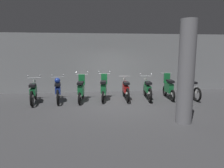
{
  "coord_description": "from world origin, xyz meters",
  "views": [
    {
      "loc": [
        -1.18,
        -8.26,
        2.21
      ],
      "look_at": [
        -0.14,
        0.61,
        0.75
      ],
      "focal_mm": 32.1,
      "sensor_mm": 36.0,
      "label": 1
    }
  ],
  "objects": [
    {
      "name": "motorbike_slot_2",
      "position": [
        -1.53,
        0.59,
        0.53
      ],
      "size": [
        0.59,
        1.68,
        1.29
      ],
      "color": "black",
      "rests_on": "ground"
    },
    {
      "name": "support_pillar",
      "position": [
        1.76,
        -2.53,
        1.57
      ],
      "size": [
        0.49,
        0.49,
        3.15
      ],
      "primitive_type": "cylinder",
      "color": "gray",
      "rests_on": "ground"
    },
    {
      "name": "motorbike_slot_6",
      "position": [
        2.55,
        0.65,
        0.52
      ],
      "size": [
        0.56,
        1.68,
        1.18
      ],
      "color": "black",
      "rests_on": "ground"
    },
    {
      "name": "motorbike_slot_3",
      "position": [
        -0.5,
        0.72,
        0.53
      ],
      "size": [
        0.58,
        1.68,
        1.29
      ],
      "color": "black",
      "rests_on": "ground"
    },
    {
      "name": "back_wall",
      "position": [
        0.0,
        2.71,
        1.57
      ],
      "size": [
        16.0,
        0.3,
        3.15
      ],
      "primitive_type": "cube",
      "color": "gray",
      "rests_on": "ground"
    },
    {
      "name": "ground_plane",
      "position": [
        0.0,
        0.0,
        0.0
      ],
      "size": [
        80.0,
        80.0,
        0.0
      ],
      "primitive_type": "plane",
      "color": "#424244"
    },
    {
      "name": "motorbike_slot_5",
      "position": [
        1.53,
        0.67,
        0.49
      ],
      "size": [
        0.59,
        1.95,
        1.15
      ],
      "color": "black",
      "rests_on": "ground"
    },
    {
      "name": "motorbike_slot_7",
      "position": [
        3.57,
        0.59,
        0.49
      ],
      "size": [
        0.59,
        1.95,
        1.15
      ],
      "color": "black",
      "rests_on": "ground"
    },
    {
      "name": "motorbike_slot_1",
      "position": [
        -2.55,
        0.69,
        0.53
      ],
      "size": [
        0.59,
        1.95,
        1.15
      ],
      "color": "black",
      "rests_on": "ground"
    },
    {
      "name": "motorbike_slot_4",
      "position": [
        0.51,
        0.72,
        0.49
      ],
      "size": [
        0.56,
        1.95,
        1.03
      ],
      "color": "black",
      "rests_on": "ground"
    },
    {
      "name": "motorbike_slot_0",
      "position": [
        -3.57,
        0.58,
        0.49
      ],
      "size": [
        0.58,
        1.94,
        1.15
      ],
      "color": "black",
      "rests_on": "ground"
    }
  ]
}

